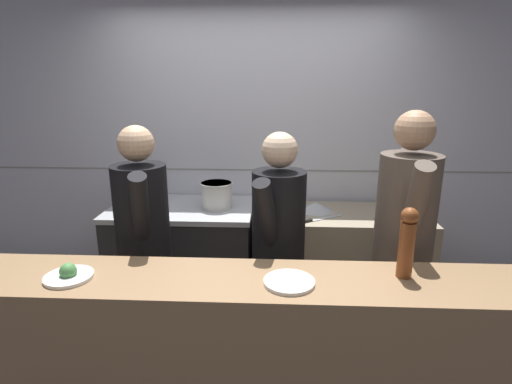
{
  "coord_description": "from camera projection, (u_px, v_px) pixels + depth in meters",
  "views": [
    {
      "loc": [
        0.17,
        -2.02,
        1.91
      ],
      "look_at": [
        0.03,
        0.7,
        1.15
      ],
      "focal_mm": 28.0,
      "sensor_mm": 36.0,
      "label": 1
    }
  ],
  "objects": [
    {
      "name": "plated_dish_appetiser",
      "position": [
        289.0,
        282.0,
        1.9
      ],
      "size": [
        0.25,
        0.25,
        0.02
      ],
      "color": "white",
      "rests_on": "pass_counter"
    },
    {
      "name": "chefs_knife",
      "position": [
        317.0,
        219.0,
        3.05
      ],
      "size": [
        0.35,
        0.23,
        0.02
      ],
      "color": "#B7BABF",
      "rests_on": "prep_counter"
    },
    {
      "name": "pass_counter",
      "position": [
        262.0,
        364.0,
        2.08
      ],
      "size": [
        3.17,
        0.45,
        0.98
      ],
      "color": "#93704C",
      "rests_on": "ground_plane"
    },
    {
      "name": "plated_dish_main",
      "position": [
        69.0,
        275.0,
        1.95
      ],
      "size": [
        0.23,
        0.23,
        0.08
      ],
      "color": "white",
      "rests_on": "pass_counter"
    },
    {
      "name": "wall_back_tiled",
      "position": [
        256.0,
        153.0,
        3.52
      ],
      "size": [
        8.0,
        0.06,
        2.6
      ],
      "color": "silver",
      "rests_on": "ground_plane"
    },
    {
      "name": "pepper_mill",
      "position": [
        407.0,
        241.0,
        1.92
      ],
      "size": [
        0.08,
        0.08,
        0.36
      ],
      "color": "brown",
      "rests_on": "pass_counter"
    },
    {
      "name": "prep_counter",
      "position": [
        338.0,
        264.0,
        3.33
      ],
      "size": [
        1.36,
        0.65,
        0.88
      ],
      "color": "gray",
      "rests_on": "ground_plane"
    },
    {
      "name": "stock_pot",
      "position": [
        148.0,
        196.0,
        3.28
      ],
      "size": [
        0.3,
        0.3,
        0.14
      ],
      "color": "beige",
      "rests_on": "oven_range"
    },
    {
      "name": "chef_sous",
      "position": [
        278.0,
        246.0,
        2.51
      ],
      "size": [
        0.42,
        0.7,
        1.62
      ],
      "rotation": [
        0.0,
        0.0,
        -0.32
      ],
      "color": "black",
      "rests_on": "ground_plane"
    },
    {
      "name": "oven_range",
      "position": [
        184.0,
        258.0,
        3.39
      ],
      "size": [
        1.16,
        0.71,
        0.92
      ],
      "color": "#232326",
      "rests_on": "ground_plane"
    },
    {
      "name": "chef_line",
      "position": [
        403.0,
        238.0,
        2.45
      ],
      "size": [
        0.4,
        0.77,
        1.75
      ],
      "rotation": [
        0.0,
        0.0,
        -0.12
      ],
      "color": "black",
      "rests_on": "ground_plane"
    },
    {
      "name": "mixing_bowl_steel",
      "position": [
        316.0,
        206.0,
        3.26
      ],
      "size": [
        0.28,
        0.28,
        0.07
      ],
      "color": "#B7BABF",
      "rests_on": "prep_counter"
    },
    {
      "name": "chef_head_cook",
      "position": [
        144.0,
        241.0,
        2.55
      ],
      "size": [
        0.43,
        0.72,
        1.66
      ],
      "rotation": [
        0.0,
        0.0,
        0.32
      ],
      "color": "black",
      "rests_on": "ground_plane"
    },
    {
      "name": "sauce_pot",
      "position": [
        217.0,
        195.0,
        3.2
      ],
      "size": [
        0.26,
        0.26,
        0.21
      ],
      "color": "beige",
      "rests_on": "oven_range"
    }
  ]
}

